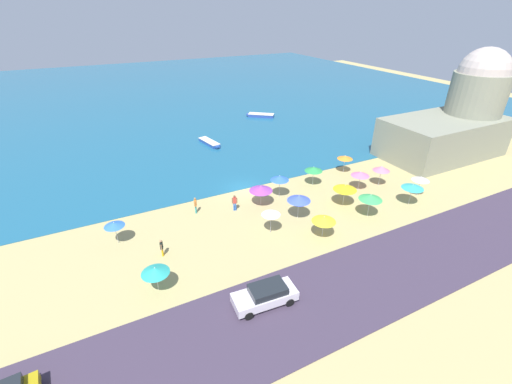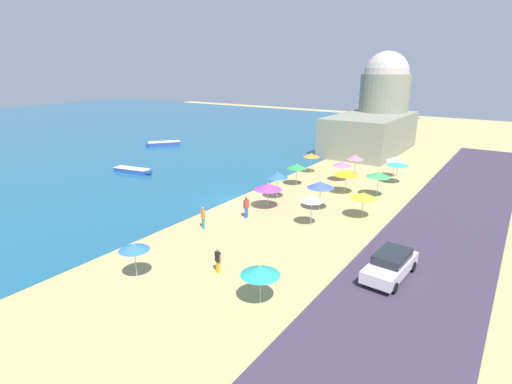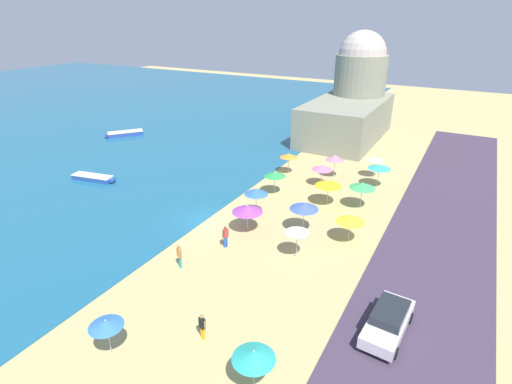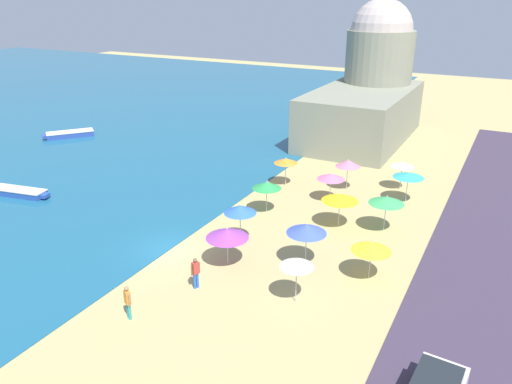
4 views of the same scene
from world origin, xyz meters
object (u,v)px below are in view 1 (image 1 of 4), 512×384
Objects in this scene: beach_umbrella_7 at (421,179)px; harbor_fortress at (459,118)px; beach_umbrella_5 at (299,198)px; bather_1 at (235,202)px; beach_umbrella_12 at (155,270)px; beach_umbrella_13 at (261,188)px; skiff_offshore at (209,143)px; beach_umbrella_11 at (324,219)px; bather_0 at (195,204)px; skiff_nearshore at (261,115)px; beach_umbrella_8 at (114,224)px; beach_umbrella_3 at (345,157)px; parked_car_1 at (265,295)px; beach_umbrella_1 at (360,174)px; beach_umbrella_0 at (271,213)px; beach_umbrella_2 at (280,178)px; beach_umbrella_9 at (413,187)px; beach_umbrella_14 at (345,187)px; beach_umbrella_4 at (382,168)px; bather_2 at (162,247)px; beach_umbrella_10 at (314,169)px; beach_umbrella_6 at (371,197)px.

beach_umbrella_7 is 0.14× the size of harbor_fortress.
beach_umbrella_5 is 1.47× the size of bather_1.
beach_umbrella_7 is at bearing 3.05° from beach_umbrella_12.
beach_umbrella_13 is 19.86m from skiff_offshore.
beach_umbrella_7 is 30.18m from skiff_offshore.
bather_0 is at bearing 134.64° from beach_umbrella_11.
beach_umbrella_13 is 33.08m from skiff_nearshore.
beach_umbrella_8 is 0.45× the size of skiff_offshore.
beach_umbrella_3 is at bearing -94.23° from skiff_nearshore.
beach_umbrella_7 is 35.53m from skiff_nearshore.
parked_car_1 is at bearing -104.03° from bather_1.
beach_umbrella_1 is 20.58m from harbor_fortress.
beach_umbrella_3 is at bearing -55.44° from skiff_offshore.
beach_umbrella_0 is 1.15× the size of beach_umbrella_12.
beach_umbrella_13 is at bearing -178.03° from harbor_fortress.
beach_umbrella_0 reaches higher than beach_umbrella_11.
parked_car_1 is (-8.26, -8.54, -1.45)m from beach_umbrella_5.
beach_umbrella_2 reaches higher than beach_umbrella_0.
beach_umbrella_3 is at bearing 96.65° from beach_umbrella_9.
beach_umbrella_14 reaches higher than bather_0.
bather_0 is at bearing 12.42° from beach_umbrella_8.
bather_0 is 0.39× the size of parked_car_1.
beach_umbrella_14 is (-6.77, -1.70, -0.09)m from beach_umbrella_4.
bather_1 is 20.01m from skiff_offshore.
beach_umbrella_14 is at bearing -168.02° from harbor_fortress.
bather_2 is 43.91m from harbor_fortress.
beach_umbrella_13 is at bearing -165.99° from beach_umbrella_2.
beach_umbrella_10 reaches higher than beach_umbrella_3.
beach_umbrella_4 reaches higher than beach_umbrella_10.
beach_umbrella_0 is at bearing -96.63° from skiff_offshore.
beach_umbrella_10 is at bearing 96.84° from beach_umbrella_6.
bather_1 is at bearing -102.29° from skiff_offshore.
beach_umbrella_4 is at bearing -58.81° from skiff_offshore.
beach_umbrella_4 is at bearing 37.57° from beach_umbrella_6.
beach_umbrella_9 is at bearing 2.96° from beach_umbrella_11.
beach_umbrella_8 is (-29.31, 2.13, -0.22)m from beach_umbrella_4.
beach_umbrella_11 is at bearing -45.36° from bather_0.
bather_2 is (-24.69, -6.23, -1.20)m from beach_umbrella_3.
beach_umbrella_6 is (6.01, -7.58, -0.12)m from beach_umbrella_2.
skiff_nearshore is 0.28× the size of harbor_fortress.
beach_umbrella_5 reaches higher than skiff_nearshore.
beach_umbrella_0 is 5.27m from beach_umbrella_13.
beach_umbrella_2 reaches higher than beach_umbrella_9.
harbor_fortress reaches higher than skiff_nearshore.
skiff_offshore is at bearing 115.95° from beach_umbrella_1.
beach_umbrella_0 reaches higher than bather_1.
beach_umbrella_14 is 24.72m from skiff_offshore.
beach_umbrella_1 is 26.57m from beach_umbrella_8.
beach_umbrella_0 is at bearing -145.35° from beach_umbrella_10.
parked_car_1 is (-14.82, -5.63, -1.35)m from beach_umbrella_6.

